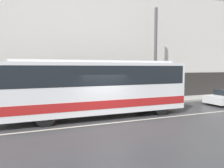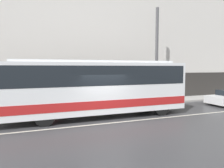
# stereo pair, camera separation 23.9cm
# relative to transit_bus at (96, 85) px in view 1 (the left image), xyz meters

# --- Properties ---
(ground_plane) EXTENTS (60.00, 60.00, 0.00)m
(ground_plane) POSITION_rel_transit_bus_xyz_m (0.08, -1.70, -1.85)
(ground_plane) COLOR #38383A
(sidewalk) EXTENTS (60.00, 2.29, 0.14)m
(sidewalk) POSITION_rel_transit_bus_xyz_m (0.08, 3.44, -1.78)
(sidewalk) COLOR #A09E99
(sidewalk) RESTS_ON ground_plane
(building_facade) EXTENTS (60.00, 0.35, 9.56)m
(building_facade) POSITION_rel_transit_bus_xyz_m (0.08, 4.73, 2.76)
(building_facade) COLOR silver
(building_facade) RESTS_ON ground_plane
(lane_stripe) EXTENTS (54.00, 0.14, 0.01)m
(lane_stripe) POSITION_rel_transit_bus_xyz_m (0.08, -1.70, -1.85)
(lane_stripe) COLOR beige
(lane_stripe) RESTS_ON ground_plane
(transit_bus) EXTENTS (10.80, 2.49, 3.29)m
(transit_bus) POSITION_rel_transit_bus_xyz_m (0.00, 0.00, 0.00)
(transit_bus) COLOR white
(transit_bus) RESTS_ON ground_plane
(utility_pole_near) EXTENTS (0.24, 0.24, 7.44)m
(utility_pole_near) POSITION_rel_transit_bus_xyz_m (5.94, 2.84, 2.01)
(utility_pole_near) COLOR #4C4C4F
(utility_pole_near) RESTS_ON sidewalk
(pedestrian_waiting) EXTENTS (0.36, 0.36, 1.77)m
(pedestrian_waiting) POSITION_rel_transit_bus_xyz_m (-1.93, 3.84, -0.87)
(pedestrian_waiting) COLOR maroon
(pedestrian_waiting) RESTS_ON sidewalk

